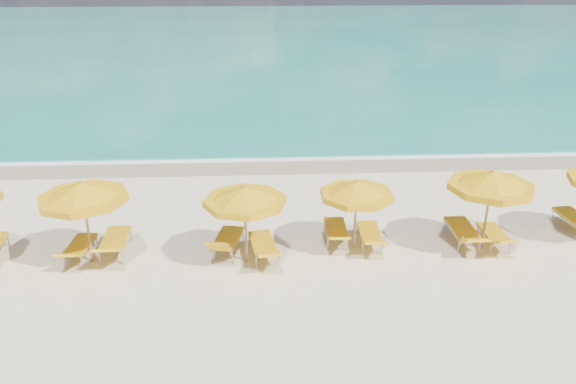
{
  "coord_description": "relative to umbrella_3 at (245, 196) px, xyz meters",
  "views": [
    {
      "loc": [
        -0.83,
        -13.86,
        7.6
      ],
      "look_at": [
        0.0,
        1.5,
        1.2
      ],
      "focal_mm": 35.0,
      "sensor_mm": 36.0,
      "label": 1
    }
  ],
  "objects": [
    {
      "name": "ground_plane",
      "position": [
        1.23,
        0.42,
        -1.91
      ],
      "size": [
        120.0,
        120.0,
        0.0
      ],
      "primitive_type": "plane",
      "color": "beige"
    },
    {
      "name": "ocean",
      "position": [
        1.23,
        48.42,
        -1.91
      ],
      "size": [
        120.0,
        80.0,
        0.3
      ],
      "primitive_type": "cube",
      "color": "#167C69",
      "rests_on": "ground"
    },
    {
      "name": "wet_sand_band",
      "position": [
        1.23,
        7.82,
        -1.91
      ],
      "size": [
        120.0,
        2.6,
        0.01
      ],
      "primitive_type": "cube",
      "color": "tan",
      "rests_on": "ground"
    },
    {
      "name": "foam_line",
      "position": [
        1.23,
        8.62,
        -1.91
      ],
      "size": [
        120.0,
        1.2,
        0.03
      ],
      "primitive_type": "cube",
      "color": "white",
      "rests_on": "ground"
    },
    {
      "name": "whitecap_near",
      "position": [
        -4.77,
        17.42,
        -1.91
      ],
      "size": [
        14.0,
        0.36,
        0.05
      ],
      "primitive_type": "cube",
      "color": "white",
      "rests_on": "ground"
    },
    {
      "name": "whitecap_far",
      "position": [
        9.23,
        24.42,
        -1.91
      ],
      "size": [
        18.0,
        0.3,
        0.05
      ],
      "primitive_type": "cube",
      "color": "white",
      "rests_on": "ground"
    },
    {
      "name": "umbrella_2",
      "position": [
        -4.18,
        0.19,
        0.11
      ],
      "size": [
        2.39,
        2.39,
        2.37
      ],
      "rotation": [
        0.0,
        0.0,
        0.02
      ],
      "color": "#A98354",
      "rests_on": "ground"
    },
    {
      "name": "umbrella_3",
      "position": [
        0.0,
        0.0,
        0.0
      ],
      "size": [
        2.47,
        2.47,
        2.24
      ],
      "rotation": [
        0.0,
        0.0,
        0.13
      ],
      "color": "#A98354",
      "rests_on": "ground"
    },
    {
      "name": "umbrella_4",
      "position": [
        3.03,
        0.55,
        -0.12
      ],
      "size": [
        2.7,
        2.7,
        2.09
      ],
      "rotation": [
        0.0,
        0.0,
        0.39
      ],
      "color": "#A98354",
      "rests_on": "ground"
    },
    {
      "name": "umbrella_5",
      "position": [
        6.66,
        0.36,
        0.12
      ],
      "size": [
        2.64,
        2.64,
        2.38
      ],
      "rotation": [
        0.0,
        0.0,
        -0.13
      ],
      "color": "#A98354",
      "rests_on": "ground"
    },
    {
      "name": "lounger_2_left",
      "position": [
        -4.56,
        0.41,
        -1.7
      ],
      "size": [
        0.67,
        1.82,
        0.69
      ],
      "rotation": [
        0.0,
        0.0,
        -0.05
      ],
      "color": "#A5A8AD",
      "rests_on": "ground"
    },
    {
      "name": "lounger_2_right",
      "position": [
        -3.64,
        0.6,
        -1.66
      ],
      "size": [
        0.74,
        2.09,
        0.8
      ],
      "rotation": [
        0.0,
        0.0,
        0.03
      ],
      "color": "#A5A8AD",
      "rests_on": "ground"
    },
    {
      "name": "lounger_3_left",
      "position": [
        -0.54,
        0.48,
        -1.67
      ],
      "size": [
        1.0,
        2.0,
        0.9
      ],
      "rotation": [
        0.0,
        0.0,
        -0.2
      ],
      "color": "#A5A8AD",
      "rests_on": "ground"
    },
    {
      "name": "lounger_3_right",
      "position": [
        0.46,
        0.17,
        -1.67
      ],
      "size": [
        0.92,
        2.06,
        0.74
      ],
      "rotation": [
        0.0,
        0.0,
        0.15
      ],
      "color": "#A5A8AD",
      "rests_on": "ground"
    },
    {
      "name": "lounger_4_left",
      "position": [
        2.57,
        1.01,
        -1.68
      ],
      "size": [
        0.69,
        1.93,
        0.72
      ],
      "rotation": [
        0.0,
        0.0,
        -0.04
      ],
      "color": "#A5A8AD",
      "rests_on": "ground"
    },
    {
      "name": "lounger_4_right",
      "position": [
        3.51,
        0.74,
        -1.69
      ],
      "size": [
        0.69,
        1.9,
        0.68
      ],
      "rotation": [
        0.0,
        0.0,
        -0.05
      ],
      "color": "#A5A8AD",
      "rests_on": "ground"
    },
    {
      "name": "lounger_5_left",
      "position": [
        6.21,
        0.73,
        -1.67
      ],
      "size": [
        0.71,
        2.08,
        0.74
      ],
      "rotation": [
        0.0,
        0.0,
        -0.01
      ],
      "color": "#A5A8AD",
      "rests_on": "ground"
    },
    {
      "name": "lounger_5_right",
      "position": [
        7.05,
        0.52,
        -1.7
      ],
      "size": [
        0.61,
        1.78,
        0.68
      ],
      "rotation": [
        0.0,
        0.0,
        -0.02
      ],
      "color": "#A5A8AD",
      "rests_on": "ground"
    },
    {
      "name": "lounger_6_left",
      "position": [
        9.87,
        1.33,
        -1.67
      ],
      "size": [
        0.77,
        1.97,
        0.88
      ],
      "rotation": [
        0.0,
        0.0,
        0.07
      ],
      "color": "#A5A8AD",
      "rests_on": "ground"
    }
  ]
}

